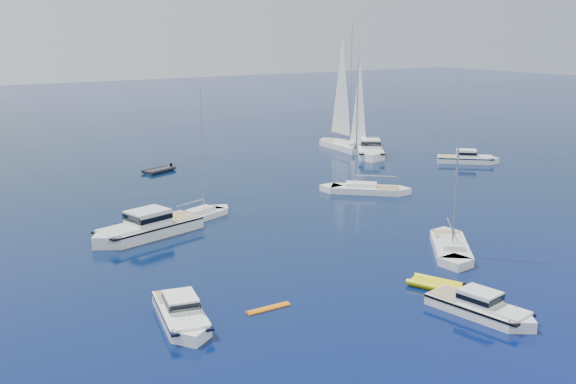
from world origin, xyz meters
name	(u,v)px	position (x,y,z in m)	size (l,w,h in m)	color
ground	(524,295)	(0.00, 0.00, 0.00)	(400.00, 400.00, 0.00)	#09115B
motor_cruiser_near	(481,315)	(-4.88, -0.66, 0.00)	(2.29, 7.48, 1.96)	silver
motor_cruiser_left	(182,322)	(-20.34, 8.51, 0.00)	(2.40, 7.84, 2.06)	white
motor_cruiser_centre	(147,236)	(-15.61, 25.72, 0.00)	(3.29, 10.76, 2.83)	silver
motor_cruiser_far_r	(467,163)	(31.36, 32.83, 0.00)	(2.56, 8.37, 2.20)	white
motor_cruiser_distant	(370,156)	(24.14, 43.72, 0.00)	(3.45, 11.27, 2.96)	white
sailboat_fore	(450,252)	(2.55, 8.76, 0.00)	(2.59, 9.96, 14.64)	silver
sailboat_mid_r	(365,193)	(9.59, 27.47, 0.00)	(2.63, 10.13, 14.90)	white
sailboat_centre	(198,219)	(-9.72, 28.01, 0.00)	(2.18, 8.38, 12.32)	white
sailboat_sails_r	(345,149)	(24.51, 49.78, 0.00)	(3.30, 12.69, 18.65)	white
tender_yellow	(436,288)	(-3.87, 4.03, 0.00)	(2.09, 3.84, 0.95)	yellow
tender_grey_far	(159,172)	(-4.40, 49.61, 0.00)	(2.28, 4.26, 0.95)	black
kayak_orange	(268,309)	(-15.14, 7.23, 0.00)	(0.56, 2.92, 0.30)	orange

